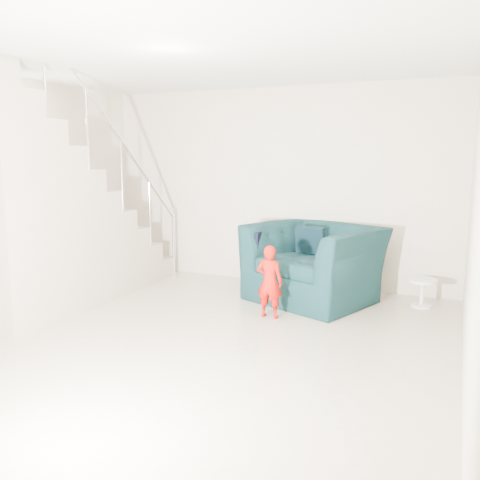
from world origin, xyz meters
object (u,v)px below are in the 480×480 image
object	(u,v)px
armchair	(314,263)
staircase	(50,228)
side_table	(422,288)
toddler	(270,282)

from	to	relation	value
armchair	staircase	world-z (taller)	staircase
side_table	staircase	bearing A→B (deg)	-156.81
armchair	toddler	xyz separation A→B (m)	(-0.27, -0.87, -0.06)
side_table	staircase	size ratio (longest dim) A/B	0.09
toddler	side_table	xyz separation A→B (m)	(1.53, 1.09, -0.18)
armchair	toddler	size ratio (longest dim) A/B	1.76
armchair	side_table	xyz separation A→B (m)	(1.27, 0.22, -0.24)
side_table	staircase	world-z (taller)	staircase
toddler	armchair	bearing A→B (deg)	-106.43
toddler	side_table	bearing A→B (deg)	-144.00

